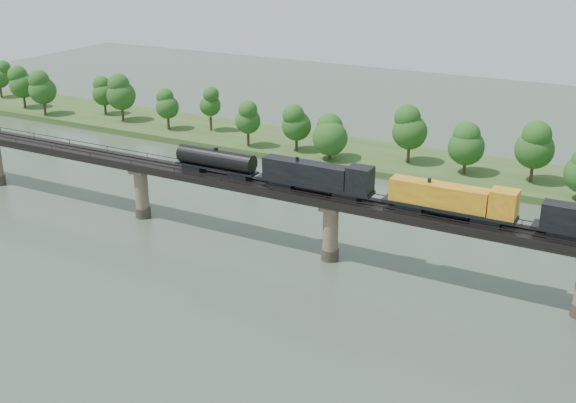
% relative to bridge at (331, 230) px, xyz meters
% --- Properties ---
extents(ground, '(400.00, 400.00, 0.00)m').
position_rel_bridge_xyz_m(ground, '(0.00, -30.00, -5.46)').
color(ground, '#374637').
rests_on(ground, ground).
extents(far_bank, '(300.00, 24.00, 1.60)m').
position_rel_bridge_xyz_m(far_bank, '(0.00, 55.00, -4.66)').
color(far_bank, '#314D1E').
rests_on(far_bank, ground).
extents(bridge, '(236.00, 30.00, 11.50)m').
position_rel_bridge_xyz_m(bridge, '(0.00, 0.00, 0.00)').
color(bridge, '#473A2D').
rests_on(bridge, ground).
extents(bridge_superstructure, '(220.00, 4.90, 0.75)m').
position_rel_bridge_xyz_m(bridge_superstructure, '(0.00, 0.00, 6.33)').
color(bridge_superstructure, black).
rests_on(bridge_superstructure, bridge).
extents(far_treeline, '(289.06, 17.54, 13.60)m').
position_rel_bridge_xyz_m(far_treeline, '(-8.21, 50.52, 3.37)').
color(far_treeline, '#382619').
rests_on(far_treeline, far_bank).
extents(freight_train, '(82.80, 3.23, 5.70)m').
position_rel_bridge_xyz_m(freight_train, '(12.12, -0.00, 8.76)').
color(freight_train, black).
rests_on(freight_train, bridge).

